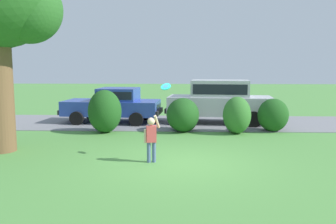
% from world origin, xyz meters
% --- Properties ---
extents(ground_plane, '(80.00, 80.00, 0.00)m').
position_xyz_m(ground_plane, '(0.00, 0.00, 0.00)').
color(ground_plane, '#518E42').
extents(driveway_strip, '(28.00, 4.40, 0.02)m').
position_xyz_m(driveway_strip, '(0.00, 6.72, 0.01)').
color(driveway_strip, slate).
rests_on(driveway_strip, ground).
extents(shrub_near_tree, '(1.28, 1.24, 1.65)m').
position_xyz_m(shrub_near_tree, '(-2.87, 4.26, 0.82)').
color(shrub_near_tree, '#1E511C').
rests_on(shrub_near_tree, ground).
extents(shrub_centre_left, '(1.27, 1.48, 1.31)m').
position_xyz_m(shrub_centre_left, '(0.13, 4.59, 0.60)').
color(shrub_centre_left, '#1E511C').
rests_on(shrub_centre_left, ground).
extents(shrub_centre, '(1.05, 1.19, 1.40)m').
position_xyz_m(shrub_centre, '(2.15, 4.28, 0.67)').
color(shrub_centre, '#33702B').
rests_on(shrub_centre, ground).
extents(shrub_centre_right, '(1.19, 1.08, 1.29)m').
position_xyz_m(shrub_centre_right, '(3.62, 4.74, 0.65)').
color(shrub_centre_right, '#1E511C').
rests_on(shrub_centre_right, ground).
extents(parked_sedan, '(4.52, 2.34, 1.56)m').
position_xyz_m(parked_sedan, '(-2.98, 6.73, 0.85)').
color(parked_sedan, '#28429E').
rests_on(parked_sedan, ground).
extents(parked_suv, '(4.86, 2.46, 1.92)m').
position_xyz_m(parked_suv, '(1.75, 6.70, 1.08)').
color(parked_suv, silver).
rests_on(parked_suv, ground).
extents(child_thrower, '(0.43, 0.32, 1.29)m').
position_xyz_m(child_thrower, '(-0.74, 0.04, 0.72)').
color(child_thrower, '#4C608C').
rests_on(child_thrower, ground).
extents(frisbee, '(0.31, 0.25, 0.23)m').
position_xyz_m(frisbee, '(-0.37, 0.56, 2.00)').
color(frisbee, '#1EB7B2').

